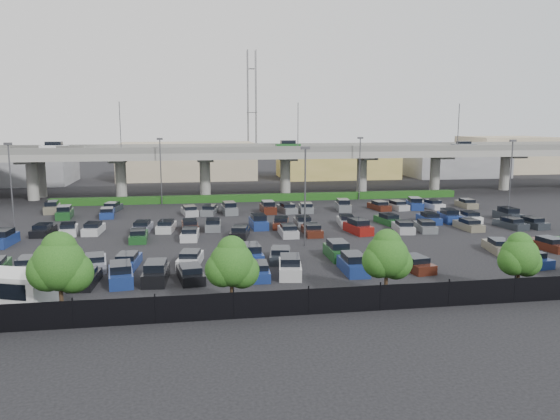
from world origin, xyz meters
The scene contains 9 objects.
ground centered at (0.00, 0.00, 0.00)m, with size 280.00×280.00×0.00m, color black.
overpass centered at (-0.25, 32.03, 6.97)m, with size 150.00×13.00×15.80m.
hedge centered at (0.00, 25.00, 0.55)m, with size 66.00×1.60×1.10m, color #133D11.
fence centered at (-0.05, -28.00, 0.90)m, with size 70.00×0.10×2.00m.
tree_row centered at (0.70, -26.53, 3.52)m, with size 65.07×3.66×5.94m.
parked_cars centered at (-1.56, -2.97, 0.61)m, with size 63.04×41.68×1.67m.
light_poles centered at (-4.13, 2.00, 6.24)m, with size 66.90×48.38×10.30m.
distant_buildings centered at (12.38, 61.81, 3.74)m, with size 138.00×24.00×9.00m.
comm_tower centered at (4.00, 74.00, 15.61)m, with size 2.40×2.40×30.00m.
Camera 1 is at (-11.61, -62.13, 12.78)m, focal length 35.00 mm.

